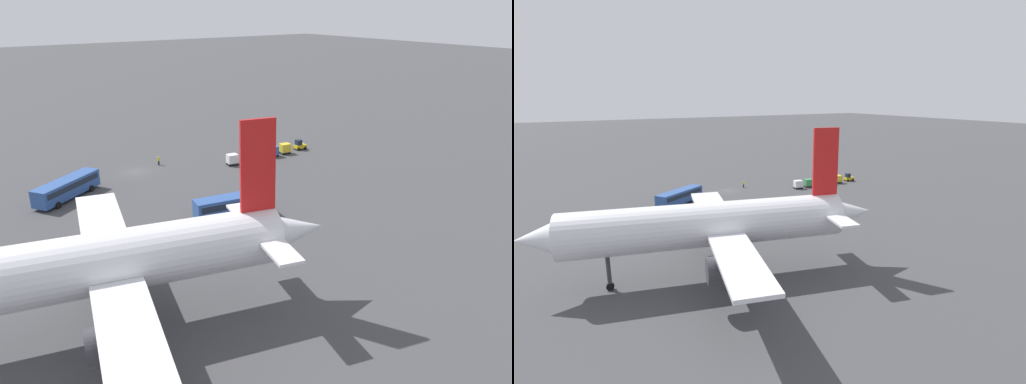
# 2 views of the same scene
# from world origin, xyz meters

# --- Properties ---
(ground_plane) EXTENTS (600.00, 600.00, 0.00)m
(ground_plane) POSITION_xyz_m (0.00, 0.00, 0.00)
(ground_plane) COLOR #424244
(airplane) EXTENTS (43.75, 36.94, 18.66)m
(airplane) POSITION_xyz_m (20.61, 42.28, 7.03)
(airplane) COLOR silver
(airplane) RESTS_ON ground
(shuttle_bus_near) EXTENTS (11.69, 9.03, 3.07)m
(shuttle_bus_near) POSITION_xyz_m (13.59, 6.17, 1.85)
(shuttle_bus_near) COLOR #2D5199
(shuttle_bus_near) RESTS_ON ground
(shuttle_bus_far) EXTENTS (10.80, 4.29, 3.17)m
(shuttle_bus_far) POSITION_xyz_m (-2.96, 26.90, 1.90)
(shuttle_bus_far) COLOR #2D5199
(shuttle_bus_far) RESTS_ON ground
(baggage_tug) EXTENTS (2.49, 1.79, 2.10)m
(baggage_tug) POSITION_xyz_m (-33.07, 5.95, 0.94)
(baggage_tug) COLOR gold
(baggage_tug) RESTS_ON ground
(worker_person) EXTENTS (0.38, 0.38, 1.74)m
(worker_person) POSITION_xyz_m (-5.03, -1.16, 0.87)
(worker_person) COLOR #1E1E2D
(worker_person) RESTS_ON ground
(cargo_cart_yellow) EXTENTS (2.22, 1.96, 2.06)m
(cargo_cart_yellow) POSITION_xyz_m (-28.71, 6.63, 1.19)
(cargo_cart_yellow) COLOR #38383D
(cargo_cart_yellow) RESTS_ON ground
(cargo_cart_blue) EXTENTS (2.22, 1.96, 2.06)m
(cargo_cart_blue) POSITION_xyz_m (-25.58, 6.76, 1.19)
(cargo_cart_blue) COLOR #38383D
(cargo_cart_blue) RESTS_ON ground
(cargo_cart_red) EXTENTS (2.22, 1.96, 2.06)m
(cargo_cart_red) POSITION_xyz_m (-22.44, 6.51, 1.19)
(cargo_cart_red) COLOR #38383D
(cargo_cart_red) RESTS_ON ground
(cargo_cart_green) EXTENTS (2.22, 1.96, 2.06)m
(cargo_cart_green) POSITION_xyz_m (-19.30, 6.69, 1.19)
(cargo_cart_green) COLOR #38383D
(cargo_cart_green) RESTS_ON ground
(cargo_cart_white) EXTENTS (2.22, 1.96, 2.06)m
(cargo_cart_white) POSITION_xyz_m (-16.16, 6.73, 1.19)
(cargo_cart_white) COLOR #38383D
(cargo_cart_white) RESTS_ON ground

